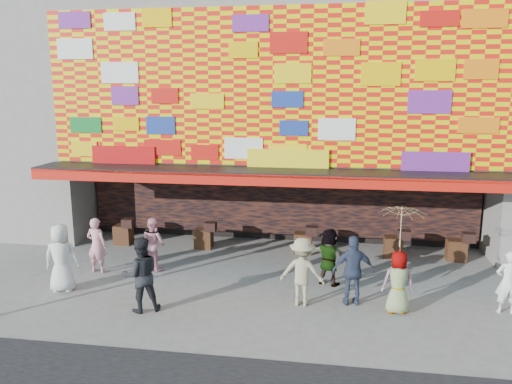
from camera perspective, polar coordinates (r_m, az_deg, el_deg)
ground at (r=13.17m, az=-0.41°, el=-13.03°), size 90.00×90.00×0.00m
shop_building at (r=20.09m, az=3.43°, el=10.85°), size 15.20×9.40×10.00m
ped_a at (r=14.86m, az=-21.35°, el=-7.02°), size 1.03×0.78×1.90m
ped_b at (r=16.00m, az=-17.75°, el=-5.80°), size 0.67×0.48×1.72m
ped_c at (r=12.95m, az=-13.02°, el=-9.19°), size 1.16×1.08×1.92m
ped_d at (r=13.05m, az=5.29°, el=-9.06°), size 1.21×0.77×1.79m
ped_e at (r=13.23m, az=11.06°, el=-8.81°), size 1.15×0.66×1.85m
ped_f at (r=14.47m, az=8.36°, el=-7.33°), size 1.60×1.04×1.65m
ped_g at (r=13.07m, az=15.93°, el=-9.89°), size 0.84×0.61×1.60m
ped_h at (r=14.03m, az=26.84°, el=-9.19°), size 0.59×0.39×1.62m
ped_i at (r=15.85m, az=-11.62°, el=-5.78°), size 1.01×0.95×1.64m
parasol at (r=12.63m, az=16.29°, el=-3.85°), size 1.49×1.50×2.00m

